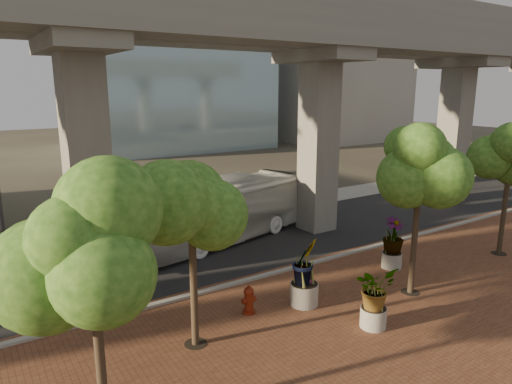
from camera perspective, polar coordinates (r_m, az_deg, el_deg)
ground at (r=20.93m, az=-1.61°, el=-8.72°), size 160.00×160.00×0.00m
brick_plaza at (r=15.36m, az=15.01°, el=-17.59°), size 70.00×13.00×0.06m
asphalt_road at (r=22.54m, az=-4.29°, el=-7.09°), size 90.00×8.00×0.04m
curb_strip at (r=19.35m, az=1.54°, el=-10.33°), size 70.00×0.25×0.16m
far_sidewalk at (r=27.26m, az=-9.90°, el=-3.67°), size 90.00×3.00×0.06m
transit_viaduct at (r=21.19m, az=-4.62°, el=11.71°), size 72.00×5.60×12.40m
midrise_block at (r=71.44m, az=9.71°, el=16.17°), size 18.00×16.00×24.00m
transit_bus at (r=23.08m, az=-4.75°, el=-2.55°), size 11.63×5.09×3.16m
parked_car at (r=41.00m, az=22.52°, el=2.11°), size 4.70×2.90×1.46m
fire_hydrant at (r=16.22m, az=-0.91°, el=-13.32°), size 0.51×0.46×1.02m
planter_front at (r=15.51m, az=14.64°, el=-11.86°), size 1.90×1.90×2.09m
planter_right at (r=20.56m, az=16.78°, el=-5.50°), size 2.10×2.10×2.24m
planter_left at (r=16.48m, az=6.13°, el=-9.03°), size 2.28×2.28×2.50m
street_tree_far_west at (r=10.19m, az=-19.93°, el=-7.13°), size 3.85×3.85×6.07m
street_tree_near_west at (r=13.07m, az=-8.15°, el=-0.88°), size 3.55×3.55×6.21m
street_tree_near_east at (r=17.46m, az=19.82°, el=2.60°), size 3.49×3.49×6.38m
street_tree_far_east at (r=23.58m, az=29.25°, el=3.95°), size 3.27×3.27×6.17m
streetlamp_east at (r=29.17m, az=5.85°, el=8.10°), size 0.45×1.32×9.09m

